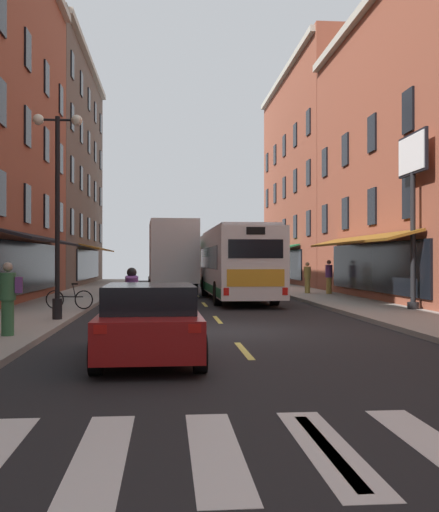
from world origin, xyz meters
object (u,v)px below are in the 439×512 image
billboard_sign (413,179)px  sedan_near (150,321)px  pedestrian_far (329,276)px  street_lamp_twin (57,206)px  pedestrian_mid (307,277)px  bicycle_near (69,299)px  box_truck (172,257)px  sedan_mid (171,277)px  pedestrian_near (9,297)px  motorcycle_rider (132,304)px  transit_bus (236,263)px

billboard_sign → sedan_near: billboard_sign is taller
billboard_sign → pedestrian_far: 10.46m
sedan_near → street_lamp_twin: (-2.85, 6.45, 2.71)m
billboard_sign → street_lamp_twin: billboard_sign is taller
pedestrian_mid → street_lamp_twin: bearing=167.6°
bicycle_near → box_truck: bearing=72.6°
box_truck → sedan_mid: (0.05, 9.10, -1.30)m
pedestrian_near → pedestrian_mid: size_ratio=1.03×
box_truck → bicycle_near: 12.38m
box_truck → motorcycle_rider: bearing=-94.0°
box_truck → sedan_mid: size_ratio=1.79×
sedan_near → sedan_mid: size_ratio=1.04×
transit_bus → motorcycle_rider: transit_bus is taller
sedan_mid → street_lamp_twin: (-3.49, -24.56, 2.71)m
bicycle_near → sedan_near: bearing=-73.1°
pedestrian_near → street_lamp_twin: size_ratio=0.28×
box_truck → motorcycle_rider: (-1.20, -17.27, -1.30)m
pedestrian_far → bicycle_near: bearing=-162.8°
billboard_sign → street_lamp_twin: (-11.79, -2.72, -1.29)m
sedan_mid → pedestrian_far: 14.44m
transit_bus → sedan_near: transit_bus is taller
bicycle_near → transit_bus: bearing=43.4°
billboard_sign → bicycle_near: (-12.03, 1.02, -4.21)m
billboard_sign → sedan_mid: (-8.31, 21.84, -4.00)m
box_truck → motorcycle_rider: box_truck is taller
pedestrian_near → street_lamp_twin: 4.52m
bicycle_near → street_lamp_twin: (0.24, -3.74, 2.92)m
motorcycle_rider → pedestrian_mid: size_ratio=1.28×
billboard_sign → motorcycle_rider: (-9.55, -4.53, -4.00)m
box_truck → street_lamp_twin: size_ratio=1.36×
billboard_sign → pedestrian_near: size_ratio=3.71×
transit_bus → billboard_sign: bearing=-53.1°
transit_bus → box_truck: (-2.91, 5.49, 0.28)m
sedan_near → street_lamp_twin: bearing=113.9°
transit_bus → motorcycle_rider: bearing=-109.2°
sedan_near → pedestrian_mid: (7.62, 19.65, 0.25)m
box_truck → pedestrian_mid: (7.03, -2.26, -1.04)m
motorcycle_rider → billboard_sign: bearing=25.4°
pedestrian_near → pedestrian_mid: (10.88, 17.02, -0.06)m
box_truck → motorcycle_rider: size_ratio=3.91×
box_truck → bicycle_near: (-3.68, -11.72, -1.51)m
transit_bus → street_lamp_twin: bearing=-122.5°
transit_bus → pedestrian_near: size_ratio=6.87×
box_truck → motorcycle_rider: 17.36m
street_lamp_twin → box_truck: bearing=77.5°
sedan_mid → transit_bus: bearing=-78.9°
transit_bus → pedestrian_mid: transit_bus is taller
sedan_mid → billboard_sign: bearing=-69.2°
sedan_near → pedestrian_near: (-3.26, 2.64, 0.31)m
sedan_near → pedestrian_near: pedestrian_near is taller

